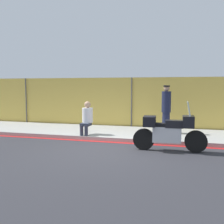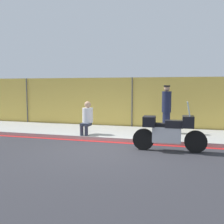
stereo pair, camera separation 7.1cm
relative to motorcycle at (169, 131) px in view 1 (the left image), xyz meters
name	(u,v)px [view 1 (the left image)]	position (x,y,z in m)	size (l,w,h in m)	color
ground_plane	(105,151)	(-1.83, -0.51, -0.60)	(120.00, 120.00, 0.00)	#2D2D33
sidewalk	(125,133)	(-1.83, 2.20, -0.54)	(39.79, 2.78, 0.14)	#9E9E99
curb_paint_stripe	(115,142)	(-1.83, 0.72, -0.60)	(39.79, 0.18, 0.01)	red
storefront_fence	(132,103)	(-1.83, 3.69, 0.56)	(37.80, 0.17, 2.33)	gold
motorcycle	(169,131)	(0.00, 0.00, 0.00)	(2.18, 0.55, 1.49)	black
officer_standing	(166,108)	(-0.23, 2.36, 0.48)	(0.35, 0.35, 1.83)	#191E38
person_seated_on_curb	(87,116)	(-3.07, 1.25, 0.21)	(0.40, 0.65, 1.24)	#2D3342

